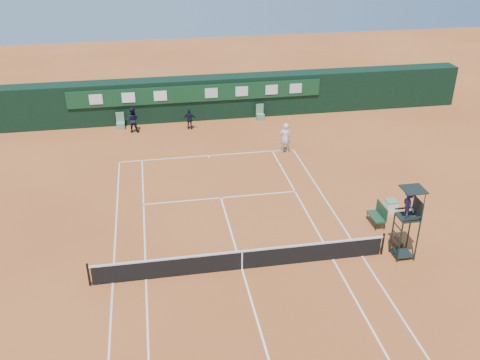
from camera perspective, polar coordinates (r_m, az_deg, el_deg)
name	(u,v)px	position (r m, az deg, el deg)	size (l,w,h in m)	color
ground	(242,269)	(23.46, 0.21, -9.48)	(90.00, 90.00, 0.00)	#BA5F2C
court_lines	(242,269)	(23.46, 0.21, -9.47)	(11.05, 23.85, 0.01)	silver
tennis_net	(242,259)	(23.16, 0.21, -8.47)	(12.90, 0.10, 1.10)	black
back_wall	(196,98)	(39.41, -4.68, 8.72)	(40.00, 1.65, 3.00)	black
linesman_chair_left	(121,124)	(38.55, -12.62, 5.82)	(0.55, 0.50, 1.15)	#5E8F6A
linesman_chair_right	(260,116)	(39.28, 2.16, 6.89)	(0.55, 0.50, 1.15)	#588764
umpire_chair	(409,209)	(24.03, 17.58, -2.94)	(0.96, 0.95, 3.42)	black
player_bench	(379,214)	(27.03, 14.58, -3.51)	(0.56, 1.20, 1.10)	#183D26
tennis_bag	(396,243)	(25.91, 16.32, -6.42)	(0.31, 0.72, 0.27)	black
cooler	(391,206)	(28.43, 15.80, -2.67)	(0.57, 0.57, 0.65)	silver
tennis_ball	(216,178)	(30.82, -2.60, 0.26)	(0.07, 0.07, 0.07)	#CAEC36
player	(285,138)	(33.76, 4.84, 4.49)	(0.72, 0.47, 1.97)	silver
ball_kid_left	(133,120)	(37.61, -11.39, 6.32)	(0.86, 0.67, 1.77)	black
ball_kid_right	(190,119)	(37.55, -5.39, 6.47)	(0.86, 0.36, 1.47)	black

